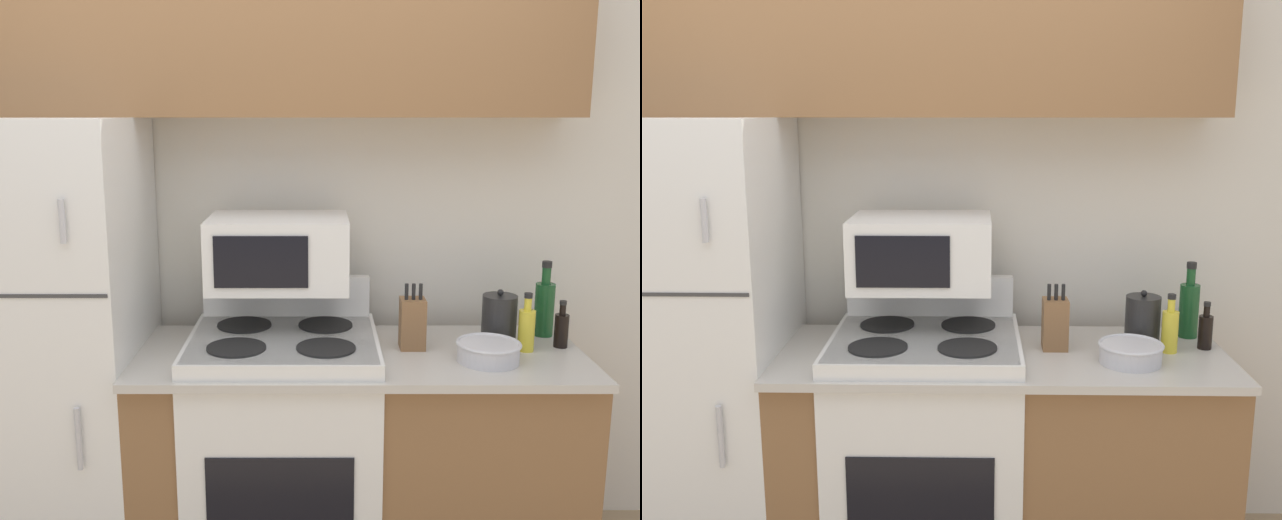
% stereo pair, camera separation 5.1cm
% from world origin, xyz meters
% --- Properties ---
extents(wall_back, '(8.00, 0.05, 2.55)m').
position_xyz_m(wall_back, '(0.00, 0.73, 1.27)').
color(wall_back, silver).
rests_on(wall_back, ground_plane).
extents(lower_cabinets, '(1.65, 0.66, 0.90)m').
position_xyz_m(lower_cabinets, '(0.37, 0.31, 0.45)').
color(lower_cabinets, brown).
rests_on(lower_cabinets, ground_plane).
extents(refrigerator, '(0.74, 0.72, 1.75)m').
position_xyz_m(refrigerator, '(-0.82, 0.35, 0.88)').
color(refrigerator, white).
rests_on(refrigerator, ground_plane).
extents(upper_cabinets, '(2.39, 0.31, 0.62)m').
position_xyz_m(upper_cabinets, '(0.00, 0.55, 2.06)').
color(upper_cabinets, brown).
rests_on(upper_cabinets, refrigerator).
extents(stove, '(0.70, 0.64, 1.12)m').
position_xyz_m(stove, '(0.08, 0.30, 0.49)').
color(stove, white).
rests_on(stove, ground_plane).
extents(microwave, '(0.52, 0.38, 0.27)m').
position_xyz_m(microwave, '(0.06, 0.41, 1.25)').
color(microwave, white).
rests_on(microwave, stove).
extents(knife_block, '(0.09, 0.09, 0.25)m').
position_xyz_m(knife_block, '(0.56, 0.33, 1.00)').
color(knife_block, brown).
rests_on(knife_block, lower_cabinets).
extents(bowl, '(0.23, 0.23, 0.07)m').
position_xyz_m(bowl, '(0.82, 0.19, 0.94)').
color(bowl, silver).
rests_on(bowl, lower_cabinets).
extents(bottle_cooking_spray, '(0.06, 0.06, 0.22)m').
position_xyz_m(bottle_cooking_spray, '(0.98, 0.31, 0.99)').
color(bottle_cooking_spray, gold).
rests_on(bottle_cooking_spray, lower_cabinets).
extents(bottle_wine_green, '(0.08, 0.08, 0.30)m').
position_xyz_m(bottle_wine_green, '(1.10, 0.49, 1.02)').
color(bottle_wine_green, '#194C23').
rests_on(bottle_wine_green, lower_cabinets).
extents(bottle_soy_sauce, '(0.05, 0.05, 0.18)m').
position_xyz_m(bottle_soy_sauce, '(1.13, 0.35, 0.97)').
color(bottle_soy_sauce, black).
rests_on(bottle_soy_sauce, lower_cabinets).
extents(kettle, '(0.13, 0.13, 0.22)m').
position_xyz_m(kettle, '(0.90, 0.38, 1.00)').
color(kettle, black).
rests_on(kettle, lower_cabinets).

